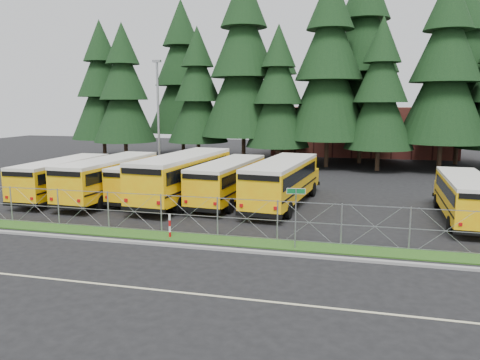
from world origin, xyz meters
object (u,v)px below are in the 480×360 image
object	(u,v)px
bus_east	(464,199)
striped_bollard	(170,226)
street_sign	(296,205)
bus_3	(186,178)
light_standard	(158,115)
bus_0	(66,179)
bus_4	(230,182)
bus_2	(156,180)
bus_1	(112,179)
bus_5	(283,183)

from	to	relation	value
bus_east	striped_bollard	size ratio (longest dim) A/B	8.15
street_sign	striped_bollard	distance (m)	6.37
bus_3	striped_bollard	world-z (taller)	bus_3
striped_bollard	light_standard	world-z (taller)	light_standard
bus_0	street_sign	distance (m)	18.75
bus_3	light_standard	size ratio (longest dim) A/B	1.20
bus_3	street_sign	world-z (taller)	bus_3
striped_bollard	bus_4	bearing A→B (deg)	85.98
bus_0	bus_east	size ratio (longest dim) A/B	1.05
bus_0	bus_3	xyz separation A→B (m)	(8.54, 0.95, 0.25)
bus_2	light_standard	bearing A→B (deg)	117.11
bus_1	street_sign	distance (m)	15.75
bus_3	street_sign	size ratio (longest dim) A/B	4.34
bus_east	street_sign	xyz separation A→B (m)	(-8.46, -7.43, 0.75)
bus_4	bus_east	world-z (taller)	bus_4
bus_4	striped_bollard	xyz separation A→B (m)	(-0.62, -8.86, -0.79)
bus_2	bus_east	world-z (taller)	bus_2
bus_east	bus_4	bearing A→B (deg)	175.30
bus_1	bus_5	distance (m)	11.68
bus_3	bus_east	size ratio (longest dim) A/B	1.25
bus_1	bus_east	size ratio (longest dim) A/B	1.12
bus_1	striped_bollard	bearing A→B (deg)	-43.47
bus_0	bus_3	distance (m)	8.60
bus_2	bus_5	size ratio (longest dim) A/B	0.88
bus_2	striped_bollard	distance (m)	10.01
bus_east	striped_bollard	xyz separation A→B (m)	(-14.66, -7.18, -0.68)
bus_2	street_sign	distance (m)	14.18
light_standard	striped_bollard	bearing A→B (deg)	-64.70
bus_2	bus_4	xyz separation A→B (m)	(5.30, 0.04, 0.08)
bus_3	bus_5	size ratio (longest dim) A/B	1.08
bus_2	bus_5	world-z (taller)	bus_5
street_sign	light_standard	bearing A→B (deg)	129.60
bus_5	striped_bollard	world-z (taller)	bus_5
bus_1	bus_2	world-z (taller)	bus_1
light_standard	bus_4	bearing A→B (deg)	-43.06
bus_4	street_sign	size ratio (longest dim) A/B	3.77
bus_1	bus_4	size ratio (longest dim) A/B	1.04
bus_3	bus_5	bearing A→B (deg)	7.04
bus_5	light_standard	distance (m)	15.30
bus_0	bus_2	xyz separation A→B (m)	(6.20, 1.36, -0.04)
light_standard	bus_5	bearing A→B (deg)	-34.07
bus_4	bus_1	bearing A→B (deg)	-166.71
striped_bollard	bus_3	bearing A→B (deg)	105.52
bus_3	striped_bollard	xyz separation A→B (m)	(2.33, -8.41, -1.00)
bus_4	bus_3	bearing A→B (deg)	-166.51
striped_bollard	bus_2	bearing A→B (deg)	117.92
bus_1	bus_2	size ratio (longest dim) A/B	1.10
bus_2	street_sign	xyz separation A→B (m)	(10.87, -9.07, 0.73)
bus_2	bus_east	size ratio (longest dim) A/B	1.02
bus_1	bus_5	size ratio (longest dim) A/B	0.97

